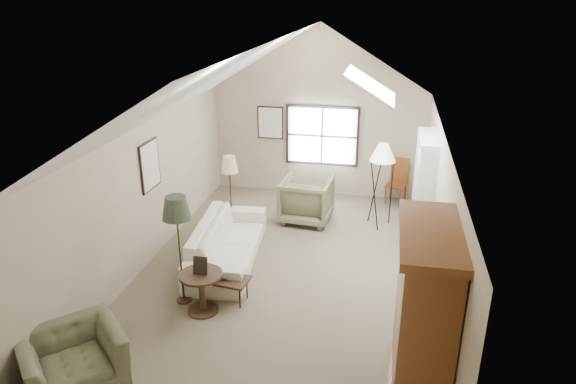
% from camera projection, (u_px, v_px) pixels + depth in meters
% --- Properties ---
extents(room_shell, '(5.01, 8.01, 4.00)m').
position_uv_depth(room_shell, '(283.00, 91.00, 7.79)').
color(room_shell, '#716751').
rests_on(room_shell, ground).
extents(window, '(1.72, 0.08, 1.42)m').
position_uv_depth(window, '(322.00, 136.00, 12.03)').
color(window, black).
rests_on(window, room_shell).
extents(skylight, '(0.80, 1.20, 0.52)m').
position_uv_depth(skylight, '(372.00, 83.00, 8.37)').
color(skylight, white).
rests_on(skylight, room_shell).
extents(wall_art, '(1.97, 3.71, 0.88)m').
position_uv_depth(wall_art, '(213.00, 143.00, 10.45)').
color(wall_art, black).
rests_on(wall_art, room_shell).
extents(armoire, '(0.60, 1.50, 2.20)m').
position_uv_depth(armoire, '(424.00, 316.00, 5.98)').
color(armoire, brown).
rests_on(armoire, ground).
extents(tv_alcove, '(0.32, 1.30, 2.10)m').
position_uv_depth(tv_alcove, '(423.00, 190.00, 9.58)').
color(tv_alcove, white).
rests_on(tv_alcove, ground).
extents(media_console, '(0.34, 1.18, 0.60)m').
position_uv_depth(media_console, '(418.00, 231.00, 9.89)').
color(media_console, '#382316').
rests_on(media_console, ground).
extents(tv_panel, '(0.05, 0.90, 0.55)m').
position_uv_depth(tv_panel, '(421.00, 202.00, 9.66)').
color(tv_panel, black).
rests_on(tv_panel, media_console).
extents(sofa, '(1.26, 2.71, 0.77)m').
position_uv_depth(sofa, '(228.00, 242.00, 9.30)').
color(sofa, silver).
rests_on(sofa, ground).
extents(armchair_near, '(1.54, 1.54, 0.76)m').
position_uv_depth(armchair_near, '(73.00, 362.00, 6.31)').
color(armchair_near, '#585B3F').
rests_on(armchair_near, ground).
extents(armchair_far, '(1.10, 1.13, 0.96)m').
position_uv_depth(armchair_far, '(307.00, 200.00, 10.91)').
color(armchair_far, '#6D6E4D').
rests_on(armchair_far, ground).
extents(coffee_table, '(0.82, 0.52, 0.40)m').
position_uv_depth(coffee_table, '(225.00, 289.00, 8.18)').
color(coffee_table, '#382416').
rests_on(coffee_table, ground).
extents(bowl, '(0.21, 0.21, 0.05)m').
position_uv_depth(bowl, '(224.00, 277.00, 8.10)').
color(bowl, '#342315').
rests_on(bowl, coffee_table).
extents(side_table, '(0.72, 0.72, 0.66)m').
position_uv_depth(side_table, '(202.00, 292.00, 7.84)').
color(side_table, '#372416').
rests_on(side_table, ground).
extents(side_chair, '(0.52, 0.52, 1.05)m').
position_uv_depth(side_chair, '(396.00, 182.00, 11.80)').
color(side_chair, brown).
rests_on(side_chair, ground).
extents(tripod_lamp, '(0.66, 0.66, 1.83)m').
position_uv_depth(tripod_lamp, '(381.00, 185.00, 10.52)').
color(tripod_lamp, white).
rests_on(tripod_lamp, ground).
extents(dark_lamp, '(0.48, 0.48, 1.84)m').
position_uv_depth(dark_lamp, '(180.00, 250.00, 7.88)').
color(dark_lamp, '#262D20').
rests_on(dark_lamp, ground).
extents(tan_lamp, '(0.36, 0.36, 1.65)m').
position_uv_depth(tan_lamp, '(231.00, 194.00, 10.29)').
color(tan_lamp, tan).
rests_on(tan_lamp, ground).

